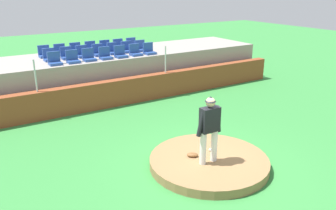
{
  "coord_description": "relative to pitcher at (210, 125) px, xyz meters",
  "views": [
    {
      "loc": [
        -5.38,
        -6.53,
        4.68
      ],
      "look_at": [
        0.0,
        2.1,
        1.14
      ],
      "focal_mm": 37.04,
      "sensor_mm": 36.0,
      "label": 1
    }
  ],
  "objects": [
    {
      "name": "stadium_chair_3",
      "position": [
        0.15,
        7.21,
        0.59
      ],
      "size": [
        0.48,
        0.44,
        0.5
      ],
      "rotation": [
        0.0,
        0.0,
        3.14
      ],
      "color": "#284A94",
      "rests_on": "bleacher_platform"
    },
    {
      "name": "stadium_chair_18",
      "position": [
        0.87,
        8.94,
        0.59
      ],
      "size": [
        0.48,
        0.44,
        0.5
      ],
      "rotation": [
        0.0,
        0.0,
        3.14
      ],
      "color": "#284A94",
      "rests_on": "bleacher_platform"
    },
    {
      "name": "stadium_chair_19",
      "position": [
        1.55,
        8.95,
        0.59
      ],
      "size": [
        0.48,
        0.44,
        0.5
      ],
      "rotation": [
        0.0,
        0.0,
        3.14
      ],
      "color": "#284A94",
      "rests_on": "bleacher_platform"
    },
    {
      "name": "pitchers_mound",
      "position": [
        0.16,
        0.16,
        -1.18
      ],
      "size": [
        3.23,
        3.23,
        0.24
      ],
      "primitive_type": "cylinder",
      "color": "olive",
      "rests_on": "ground_plane"
    },
    {
      "name": "pitcher",
      "position": [
        0.0,
        0.0,
        0.0
      ],
      "size": [
        0.77,
        0.29,
        1.83
      ],
      "rotation": [
        0.0,
        0.0,
        -0.03
      ],
      "color": "silver",
      "rests_on": "pitchers_mound"
    },
    {
      "name": "stadium_chair_5",
      "position": [
        1.56,
        7.23,
        0.59
      ],
      "size": [
        0.48,
        0.44,
        0.5
      ],
      "rotation": [
        0.0,
        0.0,
        3.14
      ],
      "color": "#284A94",
      "rests_on": "bleacher_platform"
    },
    {
      "name": "fielding_glove",
      "position": [
        -0.18,
        0.46,
        -1.0
      ],
      "size": [
        0.36,
        0.34,
        0.11
      ],
      "primitive_type": "ellipsoid",
      "rotation": [
        0.0,
        0.0,
        5.65
      ],
      "color": "brown",
      "rests_on": "pitchers_mound"
    },
    {
      "name": "baseball",
      "position": [
        0.44,
        0.47,
        -1.02
      ],
      "size": [
        0.07,
        0.07,
        0.07
      ],
      "primitive_type": "sphere",
      "color": "white",
      "rests_on": "pitchers_mound"
    },
    {
      "name": "stadium_chair_16",
      "position": [
        -0.54,
        8.96,
        0.59
      ],
      "size": [
        0.48,
        0.44,
        0.5
      ],
      "rotation": [
        0.0,
        0.0,
        3.14
      ],
      "color": "#284A94",
      "rests_on": "bleacher_platform"
    },
    {
      "name": "stadium_chair_7",
      "position": [
        -1.92,
        8.09,
        0.59
      ],
      "size": [
        0.48,
        0.44,
        0.5
      ],
      "rotation": [
        0.0,
        0.0,
        3.14
      ],
      "color": "#284A94",
      "rests_on": "bleacher_platform"
    },
    {
      "name": "fence_post_right",
      "position": [
        2.47,
        6.16,
        0.35
      ],
      "size": [
        0.06,
        0.06,
        1.17
      ],
      "primitive_type": "cylinder",
      "color": "silver",
      "rests_on": "brick_barrier"
    },
    {
      "name": "stadium_chair_1",
      "position": [
        -1.24,
        7.2,
        0.59
      ],
      "size": [
        0.48,
        0.44,
        0.5
      ],
      "rotation": [
        0.0,
        0.0,
        3.14
      ],
      "color": "#284A94",
      "rests_on": "bleacher_platform"
    },
    {
      "name": "stadium_chair_20",
      "position": [
        2.25,
        8.97,
        0.59
      ],
      "size": [
        0.48,
        0.44,
        0.5
      ],
      "rotation": [
        0.0,
        0.0,
        3.14
      ],
      "color": "#284A94",
      "rests_on": "bleacher_platform"
    },
    {
      "name": "stadium_chair_12",
      "position": [
        1.59,
        8.11,
        0.59
      ],
      "size": [
        0.48,
        0.44,
        0.5
      ],
      "rotation": [
        0.0,
        0.0,
        3.14
      ],
      "color": "#284A94",
      "rests_on": "bleacher_platform"
    },
    {
      "name": "stadium_chair_17",
      "position": [
        0.17,
        8.98,
        0.59
      ],
      "size": [
        0.48,
        0.44,
        0.5
      ],
      "rotation": [
        0.0,
        0.0,
        3.14
      ],
      "color": "#284A94",
      "rests_on": "bleacher_platform"
    },
    {
      "name": "stadium_chair_9",
      "position": [
        -0.54,
        8.09,
        0.59
      ],
      "size": [
        0.48,
        0.44,
        0.5
      ],
      "rotation": [
        0.0,
        0.0,
        3.14
      ],
      "color": "#284A94",
      "rests_on": "bleacher_platform"
    },
    {
      "name": "stadium_chair_11",
      "position": [
        0.88,
        8.08,
        0.59
      ],
      "size": [
        0.48,
        0.44,
        0.5
      ],
      "rotation": [
        0.0,
        0.0,
        3.14
      ],
      "color": "#284A94",
      "rests_on": "bleacher_platform"
    },
    {
      "name": "bleacher_platform",
      "position": [
        0.16,
        8.33,
        -0.43
      ],
      "size": [
        16.03,
        3.3,
        1.74
      ],
      "primitive_type": "cube",
      "color": "gray",
      "rests_on": "ground_plane"
    },
    {
      "name": "stadium_chair_6",
      "position": [
        2.24,
        7.21,
        0.59
      ],
      "size": [
        0.48,
        0.44,
        0.5
      ],
      "rotation": [
        0.0,
        0.0,
        3.14
      ],
      "color": "#284A94",
      "rests_on": "bleacher_platform"
    },
    {
      "name": "ground_plane",
      "position": [
        0.16,
        0.16,
        -1.3
      ],
      "size": [
        60.0,
        60.0,
        0.0
      ],
      "primitive_type": "plane",
      "color": "#34853B"
    },
    {
      "name": "fence_post_left",
      "position": [
        -2.92,
        6.16,
        0.35
      ],
      "size": [
        0.06,
        0.06,
        1.17
      ],
      "primitive_type": "cylinder",
      "color": "silver",
      "rests_on": "brick_barrier"
    },
    {
      "name": "stadium_chair_4",
      "position": [
        0.83,
        7.19,
        0.59
      ],
      "size": [
        0.48,
        0.44,
        0.5
      ],
      "rotation": [
        0.0,
        0.0,
        3.14
      ],
      "color": "#284A94",
      "rests_on": "bleacher_platform"
    },
    {
      "name": "brick_barrier",
      "position": [
        0.16,
        6.16,
        -0.77
      ],
      "size": [
        16.39,
        0.4,
        1.06
      ],
      "primitive_type": "cube",
      "color": "brown",
      "rests_on": "ground_plane"
    },
    {
      "name": "stadium_chair_15",
      "position": [
        -1.24,
        8.97,
        0.59
      ],
      "size": [
        0.48,
        0.44,
        0.5
      ],
      "rotation": [
        0.0,
        0.0,
        3.14
      ],
      "color": "#284A94",
      "rests_on": "bleacher_platform"
    },
    {
      "name": "stadium_chair_8",
      "position": [
        -1.21,
        8.09,
        0.59
      ],
      "size": [
        0.48,
        0.44,
        0.5
      ],
      "rotation": [
        0.0,
        0.0,
        3.14
      ],
      "color": "#284A94",
      "rests_on": "bleacher_platform"
    },
    {
      "name": "stadium_chair_10",
      "position": [
        0.17,
        8.07,
        0.59
      ],
      "size": [
        0.48,
        0.44,
        0.5
      ],
      "rotation": [
        0.0,
        0.0,
        3.14
      ],
      "color": "#284A94",
      "rests_on": "bleacher_platform"
    },
    {
      "name": "stadium_chair_0",
      "position": [
        -1.95,
        7.22,
        0.59
      ],
      "size": [
        0.48,
        0.44,
        0.5
      ],
      "rotation": [
        0.0,
        0.0,
        3.14
      ],
      "color": "#284A94",
      "rests_on": "bleacher_platform"
    },
    {
      "name": "stadium_chair_14",
      "position": [
        -1.92,
        8.95,
        0.59
      ],
      "size": [
        0.48,
        0.44,
        0.5
      ],
      "rotation": [
        0.0,
        0.0,
        3.14
      ],
      "color": "#284A94",
      "rests_on": "bleacher_platform"
    },
    {
      "name": "stadium_chair_13",
      "position": [
        2.27,
        8.07,
        0.59
      ],
      "size": [
        0.48,
        0.44,
        0.5
      ],
      "rotation": [
        0.0,
        0.0,
        3.14
      ],
      "color": "#284A94",
      "rests_on": "bleacher_platform"
    },
    {
      "name": "stadium_chair_2",
      "position": [
        -0.56,
        7.24,
        0.59
      ],
      "size": [
        0.48,
        0.44,
        0.5
      ],
      "rotation": [
        0.0,
        0.0,
        3.14
      ],
      "color": "#284A94",
      "rests_on": "bleacher_platform"
    }
  ]
}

